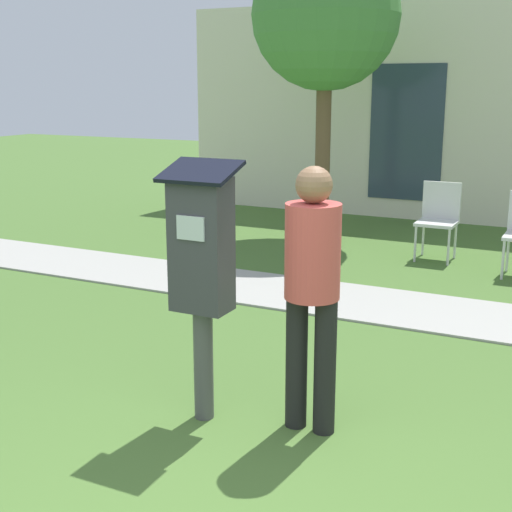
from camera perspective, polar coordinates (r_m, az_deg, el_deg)
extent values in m
cube|color=#A3A099|center=(6.66, 13.33, -4.31)|extent=(12.00, 1.10, 0.02)
cube|color=beige|center=(10.83, 19.47, 10.68)|extent=(10.00, 0.24, 3.20)
cube|color=#2D3D4C|center=(10.98, 11.91, 9.61)|extent=(1.10, 0.02, 2.00)
cylinder|color=#4C4C4C|center=(4.42, -4.22, -8.62)|extent=(0.12, 0.12, 0.70)
cube|color=#38383D|center=(4.19, -4.40, 0.91)|extent=(0.34, 0.22, 0.80)
cube|color=silver|center=(4.07, -5.27, 2.23)|extent=(0.18, 0.01, 0.14)
cube|color=black|center=(4.12, -4.51, 6.78)|extent=(0.44, 0.31, 0.12)
cylinder|color=black|center=(4.29, 3.26, -8.45)|extent=(0.13, 0.13, 0.82)
cylinder|color=black|center=(4.23, 5.53, -8.84)|extent=(0.13, 0.13, 0.82)
cylinder|color=#D14C47|center=(4.05, 4.56, 0.37)|extent=(0.32, 0.32, 0.55)
sphere|color=#8C6647|center=(3.98, 4.66, 5.70)|extent=(0.21, 0.21, 0.21)
cylinder|color=silver|center=(8.44, 12.62, 0.94)|extent=(0.03, 0.03, 0.42)
cylinder|color=silver|center=(8.36, 15.15, 0.67)|extent=(0.03, 0.03, 0.42)
cylinder|color=silver|center=(8.80, 13.23, 1.42)|extent=(0.03, 0.03, 0.42)
cylinder|color=silver|center=(8.72, 15.65, 1.17)|extent=(0.03, 0.03, 0.42)
cube|color=silver|center=(8.53, 14.25, 2.56)|extent=(0.44, 0.44, 0.04)
cube|color=silver|center=(8.69, 14.63, 4.32)|extent=(0.44, 0.04, 0.44)
cylinder|color=silver|center=(7.92, 19.15, -0.32)|extent=(0.03, 0.03, 0.42)
cylinder|color=silver|center=(8.29, 19.50, 0.25)|extent=(0.03, 0.03, 0.42)
cylinder|color=brown|center=(9.60, 5.35, 8.10)|extent=(0.20, 0.20, 2.20)
sphere|color=#47843D|center=(9.59, 5.60, 18.65)|extent=(1.90, 1.90, 1.90)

